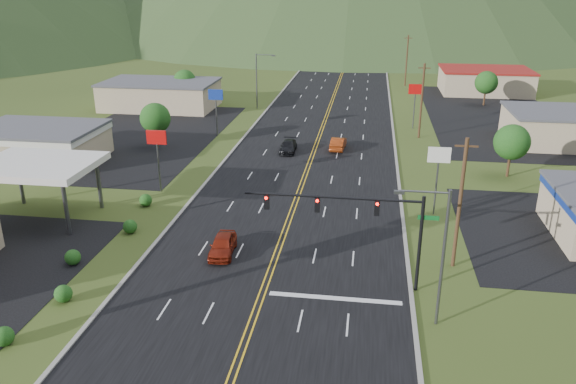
# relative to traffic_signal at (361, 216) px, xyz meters

# --- Properties ---
(traffic_signal) EXTENTS (13.10, 0.43, 7.00)m
(traffic_signal) POSITION_rel_traffic_signal_xyz_m (0.00, 0.00, 0.00)
(traffic_signal) COLOR black
(traffic_signal) RESTS_ON ground
(streetlight_east) EXTENTS (3.28, 0.25, 9.00)m
(streetlight_east) POSITION_rel_traffic_signal_xyz_m (4.70, -4.00, -0.15)
(streetlight_east) COLOR #59595E
(streetlight_east) RESTS_ON ground
(streetlight_west) EXTENTS (3.28, 0.25, 9.00)m
(streetlight_west) POSITION_rel_traffic_signal_xyz_m (-18.16, 56.00, -0.15)
(streetlight_west) COLOR #59595E
(streetlight_west) RESTS_ON ground
(gas_canopy) EXTENTS (10.00, 8.00, 5.30)m
(gas_canopy) POSITION_rel_traffic_signal_xyz_m (-28.48, 8.00, -0.46)
(gas_canopy) COLOR white
(gas_canopy) RESTS_ON ground
(building_west_mid) EXTENTS (14.40, 10.40, 4.10)m
(building_west_mid) POSITION_rel_traffic_signal_xyz_m (-38.48, 24.00, -3.06)
(building_west_mid) COLOR tan
(building_west_mid) RESTS_ON ground
(building_west_far) EXTENTS (18.40, 11.40, 4.50)m
(building_west_far) POSITION_rel_traffic_signal_xyz_m (-34.48, 54.00, -3.07)
(building_west_far) COLOR tan
(building_west_far) RESTS_ON ground
(building_east_mid) EXTENTS (14.40, 11.40, 4.30)m
(building_east_mid) POSITION_rel_traffic_signal_xyz_m (25.52, 41.00, -3.17)
(building_east_mid) COLOR tan
(building_east_mid) RESTS_ON ground
(building_east_far) EXTENTS (16.40, 12.40, 4.50)m
(building_east_far) POSITION_rel_traffic_signal_xyz_m (21.52, 76.00, -3.07)
(building_east_far) COLOR tan
(building_east_far) RESTS_ON ground
(pole_sign_west_a) EXTENTS (2.00, 0.18, 6.40)m
(pole_sign_west_a) POSITION_rel_traffic_signal_xyz_m (-20.48, 16.00, -0.28)
(pole_sign_west_a) COLOR #59595E
(pole_sign_west_a) RESTS_ON ground
(pole_sign_west_b) EXTENTS (2.00, 0.18, 6.40)m
(pole_sign_west_b) POSITION_rel_traffic_signal_xyz_m (-20.48, 38.00, -0.28)
(pole_sign_west_b) COLOR #59595E
(pole_sign_west_b) RESTS_ON ground
(pole_sign_east_a) EXTENTS (2.00, 0.18, 6.40)m
(pole_sign_east_a) POSITION_rel_traffic_signal_xyz_m (6.52, 14.00, -0.28)
(pole_sign_east_a) COLOR #59595E
(pole_sign_east_a) RESTS_ON ground
(pole_sign_east_b) EXTENTS (2.00, 0.18, 6.40)m
(pole_sign_east_b) POSITION_rel_traffic_signal_xyz_m (6.52, 46.00, -0.28)
(pole_sign_east_b) COLOR #59595E
(pole_sign_east_b) RESTS_ON ground
(tree_west_a) EXTENTS (3.84, 3.84, 5.82)m
(tree_west_a) POSITION_rel_traffic_signal_xyz_m (-26.48, 31.00, -1.44)
(tree_west_a) COLOR #382314
(tree_west_a) RESTS_ON ground
(tree_west_b) EXTENTS (3.84, 3.84, 5.82)m
(tree_west_b) POSITION_rel_traffic_signal_xyz_m (-31.48, 58.00, -1.44)
(tree_west_b) COLOR #382314
(tree_west_b) RESTS_ON ground
(tree_east_a) EXTENTS (3.84, 3.84, 5.82)m
(tree_east_a) POSITION_rel_traffic_signal_xyz_m (15.52, 26.00, -1.44)
(tree_east_a) COLOR #382314
(tree_east_a) RESTS_ON ground
(tree_east_b) EXTENTS (3.84, 3.84, 5.82)m
(tree_east_b) POSITION_rel_traffic_signal_xyz_m (19.52, 64.00, -1.44)
(tree_east_b) COLOR #382314
(tree_east_b) RESTS_ON ground
(utility_pole_a) EXTENTS (1.60, 0.28, 10.00)m
(utility_pole_a) POSITION_rel_traffic_signal_xyz_m (7.02, 4.00, -0.20)
(utility_pole_a) COLOR #382314
(utility_pole_a) RESTS_ON ground
(utility_pole_b) EXTENTS (1.60, 0.28, 10.00)m
(utility_pole_b) POSITION_rel_traffic_signal_xyz_m (7.02, 41.00, -0.20)
(utility_pole_b) COLOR #382314
(utility_pole_b) RESTS_ON ground
(utility_pole_c) EXTENTS (1.60, 0.28, 10.00)m
(utility_pole_c) POSITION_rel_traffic_signal_xyz_m (7.02, 81.00, -0.20)
(utility_pole_c) COLOR #382314
(utility_pole_c) RESTS_ON ground
(utility_pole_d) EXTENTS (1.60, 0.28, 10.00)m
(utility_pole_d) POSITION_rel_traffic_signal_xyz_m (7.02, 121.00, -0.20)
(utility_pole_d) COLOR #382314
(utility_pole_d) RESTS_ON ground
(car_red_near) EXTENTS (2.14, 4.61, 1.53)m
(car_red_near) POSITION_rel_traffic_signal_xyz_m (-10.67, 3.31, -4.57)
(car_red_near) COLOR maroon
(car_red_near) RESTS_ON ground
(car_dark_mid) EXTENTS (2.03, 4.72, 1.36)m
(car_dark_mid) POSITION_rel_traffic_signal_xyz_m (-9.63, 31.65, -4.65)
(car_dark_mid) COLOR black
(car_dark_mid) RESTS_ON ground
(car_red_far) EXTENTS (1.96, 4.82, 1.55)m
(car_red_far) POSITION_rel_traffic_signal_xyz_m (-3.52, 33.70, -4.55)
(car_red_far) COLOR #8E320F
(car_red_far) RESTS_ON ground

